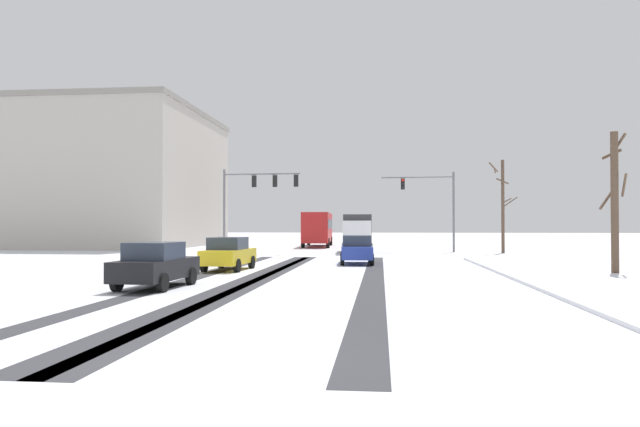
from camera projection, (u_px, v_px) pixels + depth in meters
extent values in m
plane|color=silver|center=(193.00, 361.00, 9.73)|extent=(300.00, 300.00, 0.00)
cube|color=#38383D|center=(373.00, 280.00, 24.04)|extent=(0.89, 32.26, 0.01)
cube|color=#38383D|center=(264.00, 279.00, 24.49)|extent=(0.88, 32.26, 0.01)
cube|color=#38383D|center=(252.00, 279.00, 24.55)|extent=(1.08, 32.26, 0.01)
cube|color=#38383D|center=(195.00, 278.00, 24.79)|extent=(0.81, 32.26, 0.01)
cube|color=white|center=(580.00, 284.00, 21.81)|extent=(4.00, 32.26, 0.12)
cylinder|color=slate|center=(454.00, 212.00, 48.00)|extent=(0.18, 0.18, 6.50)
cylinder|color=slate|center=(417.00, 177.00, 48.49)|extent=(5.82, 0.40, 0.12)
cube|color=black|center=(403.00, 184.00, 48.65)|extent=(0.33, 0.26, 0.90)
sphere|color=red|center=(403.00, 180.00, 48.50)|extent=(0.20, 0.20, 0.20)
sphere|color=black|center=(403.00, 184.00, 48.49)|extent=(0.20, 0.20, 0.20)
sphere|color=black|center=(403.00, 188.00, 48.49)|extent=(0.20, 0.20, 0.20)
cylinder|color=slate|center=(224.00, 211.00, 45.84)|extent=(0.18, 0.18, 6.50)
cylinder|color=slate|center=(262.00, 174.00, 45.42)|extent=(5.97, 0.46, 0.12)
cube|color=black|center=(254.00, 181.00, 45.51)|extent=(0.33, 0.26, 0.90)
sphere|color=red|center=(255.00, 178.00, 45.67)|extent=(0.20, 0.20, 0.20)
sphere|color=black|center=(255.00, 181.00, 45.67)|extent=(0.20, 0.20, 0.20)
sphere|color=black|center=(255.00, 185.00, 45.66)|extent=(0.20, 0.20, 0.20)
cube|color=black|center=(275.00, 181.00, 45.25)|extent=(0.33, 0.26, 0.90)
sphere|color=red|center=(275.00, 177.00, 45.41)|extent=(0.20, 0.20, 0.20)
sphere|color=black|center=(275.00, 181.00, 45.41)|extent=(0.20, 0.20, 0.20)
sphere|color=black|center=(275.00, 185.00, 45.40)|extent=(0.20, 0.20, 0.20)
cube|color=black|center=(296.00, 181.00, 44.99)|extent=(0.33, 0.26, 0.90)
sphere|color=red|center=(296.00, 177.00, 45.15)|extent=(0.20, 0.20, 0.20)
sphere|color=black|center=(296.00, 181.00, 45.15)|extent=(0.20, 0.20, 0.20)
sphere|color=black|center=(296.00, 185.00, 45.14)|extent=(0.20, 0.20, 0.20)
cube|color=#233899|center=(357.00, 252.00, 33.64)|extent=(1.93, 4.19, 0.70)
cube|color=#2D3847|center=(357.00, 241.00, 33.50)|extent=(1.67, 1.99, 0.60)
cylinder|color=black|center=(343.00, 257.00, 34.94)|extent=(0.26, 0.65, 0.64)
cylinder|color=black|center=(370.00, 257.00, 34.87)|extent=(0.26, 0.65, 0.64)
cylinder|color=black|center=(342.00, 260.00, 32.40)|extent=(0.26, 0.65, 0.64)
cylinder|color=black|center=(372.00, 260.00, 32.33)|extent=(0.26, 0.65, 0.64)
cube|color=yellow|center=(229.00, 256.00, 29.10)|extent=(1.92, 4.18, 0.70)
cube|color=#2D3847|center=(228.00, 243.00, 28.96)|extent=(1.66, 1.98, 0.60)
cylinder|color=black|center=(221.00, 262.00, 30.47)|extent=(0.25, 0.65, 0.64)
cylinder|color=black|center=(252.00, 262.00, 30.22)|extent=(0.25, 0.65, 0.64)
cylinder|color=black|center=(204.00, 265.00, 27.96)|extent=(0.25, 0.65, 0.64)
cylinder|color=black|center=(237.00, 266.00, 27.71)|extent=(0.25, 0.65, 0.64)
cube|color=black|center=(156.00, 269.00, 20.96)|extent=(1.93, 4.19, 0.70)
cube|color=#2D3847|center=(154.00, 251.00, 20.82)|extent=(1.67, 1.99, 0.60)
cylinder|color=black|center=(150.00, 276.00, 22.34)|extent=(0.26, 0.65, 0.64)
cylinder|color=black|center=(191.00, 276.00, 22.08)|extent=(0.26, 0.65, 0.64)
cylinder|color=black|center=(117.00, 282.00, 19.83)|extent=(0.26, 0.65, 0.64)
cylinder|color=black|center=(162.00, 283.00, 19.57)|extent=(0.26, 0.65, 0.64)
cube|color=#B21E1E|center=(318.00, 227.00, 60.08)|extent=(2.99, 11.10, 2.90)
cube|color=#283342|center=(318.00, 224.00, 60.09)|extent=(2.99, 10.22, 0.90)
cylinder|color=black|center=(328.00, 243.00, 56.15)|extent=(0.34, 0.97, 0.96)
cylinder|color=black|center=(303.00, 243.00, 56.28)|extent=(0.34, 0.97, 0.96)
cylinder|color=black|center=(331.00, 241.00, 63.28)|extent=(0.34, 0.97, 0.96)
cylinder|color=black|center=(309.00, 241.00, 63.42)|extent=(0.34, 0.97, 0.96)
cube|color=silver|center=(357.00, 235.00, 44.45)|extent=(2.16, 2.25, 2.10)
cube|color=#333338|center=(358.00, 231.00, 48.14)|extent=(2.33, 5.25, 2.60)
cylinder|color=black|center=(371.00, 248.00, 44.79)|extent=(0.30, 0.85, 0.84)
cylinder|color=black|center=(344.00, 248.00, 44.95)|extent=(0.30, 0.85, 0.84)
cylinder|color=black|center=(370.00, 246.00, 49.47)|extent=(0.30, 0.85, 0.84)
cylinder|color=black|center=(346.00, 246.00, 49.62)|extent=(0.30, 0.85, 0.84)
cylinder|color=brown|center=(615.00, 202.00, 27.45)|extent=(0.34, 0.34, 6.55)
cylinder|color=brown|center=(619.00, 143.00, 27.65)|extent=(0.53, 0.72, 0.93)
cylinder|color=brown|center=(612.00, 154.00, 27.90)|extent=(0.90, 0.22, 0.51)
cylinder|color=brown|center=(624.00, 185.00, 27.35)|extent=(0.27, 0.90, 1.05)
cylinder|color=brown|center=(606.00, 200.00, 27.83)|extent=(0.86, 0.66, 0.90)
cylinder|color=brown|center=(503.00, 206.00, 46.30)|extent=(0.25, 0.25, 7.29)
cylinder|color=brown|center=(502.00, 181.00, 45.92)|extent=(0.95, 0.35, 0.53)
cylinder|color=brown|center=(493.00, 167.00, 46.27)|extent=(0.45, 1.56, 0.92)
cylinder|color=brown|center=(495.00, 170.00, 46.48)|extent=(0.23, 1.22, 0.56)
cylinder|color=brown|center=(507.00, 201.00, 46.54)|extent=(0.61, 0.79, 0.42)
cylinder|color=brown|center=(510.00, 202.00, 46.61)|extent=(0.82, 1.38, 0.73)
cube|color=#B2ADA3|center=(100.00, 182.00, 62.00)|extent=(21.75, 21.63, 13.42)
cube|color=gray|center=(100.00, 115.00, 62.12)|extent=(22.05, 21.93, 0.50)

